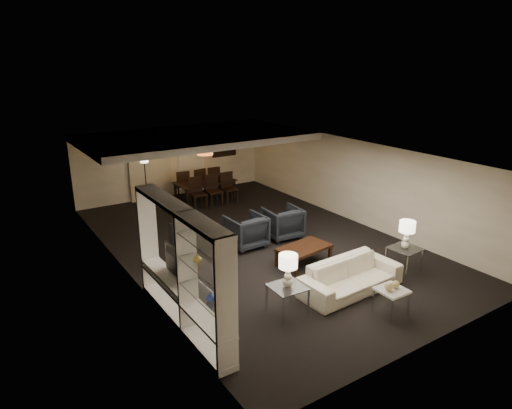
{
  "coord_description": "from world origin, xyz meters",
  "views": [
    {
      "loc": [
        -6.27,
        -9.62,
        4.82
      ],
      "look_at": [
        0.0,
        0.0,
        1.1
      ],
      "focal_mm": 32.0,
      "sensor_mm": 36.0,
      "label": 1
    }
  ],
  "objects": [
    {
      "name": "wall_back",
      "position": [
        0.0,
        5.5,
        1.25
      ],
      "size": [
        7.0,
        0.02,
        2.5
      ],
      "primitive_type": "cube",
      "color": "#C2B79C",
      "rests_on": "ground"
    },
    {
      "name": "floor_lamp",
      "position": [
        -1.37,
        4.59,
        0.89
      ],
      "size": [
        0.33,
        0.33,
        1.78
      ],
      "primitive_type": null,
      "rotation": [
        0.0,
        0.0,
        0.39
      ],
      "color": "black",
      "rests_on": "floor"
    },
    {
      "name": "television",
      "position": [
        -3.28,
        -2.07,
        1.04
      ],
      "size": [
        1.01,
        0.13,
        0.58
      ],
      "primitive_type": "imported",
      "rotation": [
        0.0,
        0.0,
        1.57
      ],
      "color": "black",
      "rests_on": "media_unit"
    },
    {
      "name": "wall_left",
      "position": [
        -3.5,
        0.0,
        1.25
      ],
      "size": [
        0.02,
        11.0,
        2.5
      ],
      "primitive_type": "cube",
      "color": "#C2B79C",
      "rests_on": "ground"
    },
    {
      "name": "wall_front",
      "position": [
        0.0,
        -5.5,
        1.25
      ],
      "size": [
        7.0,
        0.02,
        2.5
      ],
      "primitive_type": "cube",
      "color": "#C2B79C",
      "rests_on": "ground"
    },
    {
      "name": "pendant_light",
      "position": [
        0.3,
        3.5,
        1.92
      ],
      "size": [
        0.52,
        0.52,
        0.24
      ],
      "primitive_type": "cylinder",
      "color": "#D8591E",
      "rests_on": "ceiling_soffit"
    },
    {
      "name": "marble_table",
      "position": [
        0.25,
        -4.45,
        0.27
      ],
      "size": [
        0.54,
        0.54,
        0.54
      ],
      "primitive_type": null,
      "rotation": [
        0.0,
        0.0,
        -0.01
      ],
      "color": "white",
      "rests_on": "floor"
    },
    {
      "name": "ceiling_soffit",
      "position": [
        0.0,
        3.5,
        2.4
      ],
      "size": [
        7.0,
        4.0,
        0.2
      ],
      "primitive_type": "cube",
      "color": "silver",
      "rests_on": "ceiling"
    },
    {
      "name": "side_table_left",
      "position": [
        -1.45,
        -3.35,
        0.3
      ],
      "size": [
        0.67,
        0.67,
        0.6
      ],
      "primitive_type": null,
      "rotation": [
        0.0,
        0.0,
        -0.04
      ],
      "color": "white",
      "rests_on": "floor"
    },
    {
      "name": "chair_fr",
      "position": [
        1.2,
        4.8,
        0.53
      ],
      "size": [
        0.53,
        0.53,
        1.06
      ],
      "primitive_type": null,
      "rotation": [
        0.0,
        0.0,
        3.04
      ],
      "color": "black",
      "rests_on": "floor"
    },
    {
      "name": "armchair_right",
      "position": [
        0.85,
        -0.05,
        0.44
      ],
      "size": [
        1.01,
        1.04,
        0.87
      ],
      "primitive_type": "imported",
      "rotation": [
        0.0,
        0.0,
        3.05
      ],
      "color": "black",
      "rests_on": "floor"
    },
    {
      "name": "chair_nm",
      "position": [
        0.6,
        3.5,
        0.53
      ],
      "size": [
        0.52,
        0.52,
        1.06
      ],
      "primitive_type": null,
      "rotation": [
        0.0,
        0.0,
        -0.07
      ],
      "color": "black",
      "rests_on": "floor"
    },
    {
      "name": "ceiling",
      "position": [
        0.0,
        0.0,
        2.5
      ],
      "size": [
        7.0,
        11.0,
        0.02
      ],
      "primitive_type": "cube",
      "color": "silver",
      "rests_on": "ground"
    },
    {
      "name": "chair_nr",
      "position": [
        1.2,
        3.5,
        0.53
      ],
      "size": [
        0.5,
        0.5,
        1.06
      ],
      "primitive_type": null,
      "rotation": [
        0.0,
        0.0,
        -0.02
      ],
      "color": "black",
      "rests_on": "floor"
    },
    {
      "name": "chair_fm",
      "position": [
        0.6,
        4.8,
        0.53
      ],
      "size": [
        0.53,
        0.53,
        1.06
      ],
      "primitive_type": null,
      "rotation": [
        0.0,
        0.0,
        3.24
      ],
      "color": "black",
      "rests_on": "floor"
    },
    {
      "name": "chair_nl",
      "position": [
        0.0,
        3.5,
        0.53
      ],
      "size": [
        0.52,
        0.52,
        1.06
      ],
      "primitive_type": null,
      "rotation": [
        0.0,
        0.0,
        -0.07
      ],
      "color": "black",
      "rests_on": "floor"
    },
    {
      "name": "coffee_table",
      "position": [
        0.25,
        -1.75,
        0.23
      ],
      "size": [
        1.38,
        0.92,
        0.46
      ],
      "primitive_type": null,
      "rotation": [
        0.0,
        0.0,
        0.13
      ],
      "color": "black",
      "rests_on": "floor"
    },
    {
      "name": "chair_fl",
      "position": [
        0.0,
        4.8,
        0.53
      ],
      "size": [
        0.55,
        0.55,
        1.06
      ],
      "primitive_type": null,
      "rotation": [
        0.0,
        0.0,
        3.01
      ],
      "color": "black",
      "rests_on": "floor"
    },
    {
      "name": "door",
      "position": [
        0.7,
        5.47,
        1.05
      ],
      "size": [
        0.9,
        0.05,
        2.1
      ],
      "primitive_type": "cube",
      "color": "silver",
      "rests_on": "wall_back"
    },
    {
      "name": "vase_blue",
      "position": [
        -3.31,
        -3.74,
        1.14
      ],
      "size": [
        0.15,
        0.15,
        0.16
      ],
      "primitive_type": "imported",
      "color": "#223794",
      "rests_on": "media_unit"
    },
    {
      "name": "floor_speaker",
      "position": [
        -2.4,
        -0.0,
        0.53
      ],
      "size": [
        0.12,
        0.12,
        1.05
      ],
      "primitive_type": "cube",
      "rotation": [
        0.0,
        0.0,
        -0.03
      ],
      "color": "black",
      "rests_on": "floor"
    },
    {
      "name": "armchair_left",
      "position": [
        -0.35,
        -0.05,
        0.44
      ],
      "size": [
        0.94,
        0.97,
        0.87
      ],
      "primitive_type": "imported",
      "rotation": [
        0.0,
        0.0,
        3.15
      ],
      "color": "black",
      "rests_on": "floor"
    },
    {
      "name": "curtains",
      "position": [
        -0.9,
        5.42,
        1.2
      ],
      "size": [
        1.5,
        0.12,
        2.4
      ],
      "primitive_type": "cube",
      "color": "beige",
      "rests_on": "wall_back"
    },
    {
      "name": "media_unit",
      "position": [
        -3.31,
        -2.6,
        1.18
      ],
      "size": [
        0.38,
        3.4,
        2.35
      ],
      "primitive_type": null,
      "color": "white",
      "rests_on": "wall_left"
    },
    {
      "name": "table_lamp_left",
      "position": [
        -1.45,
        -3.35,
        0.93
      ],
      "size": [
        0.39,
        0.39,
        0.67
      ],
      "primitive_type": null,
      "rotation": [
        0.0,
        0.0,
        0.06
      ],
      "color": "white",
      "rests_on": "side_table_left"
    },
    {
      "name": "floor",
      "position": [
        0.0,
        0.0,
        0.0
      ],
      "size": [
        11.0,
        11.0,
        0.0
      ],
      "primitive_type": "plane",
      "color": "black",
      "rests_on": "ground"
    },
    {
      "name": "wall_right",
      "position": [
        3.5,
        0.0,
        1.25
      ],
      "size": [
        0.02,
        11.0,
        2.5
      ],
      "primitive_type": "cube",
      "color": "#C2B79C",
      "rests_on": "ground"
    },
    {
      "name": "side_table_right",
      "position": [
        1.95,
        -3.35,
        0.3
      ],
      "size": [
        0.7,
        0.7,
        0.6
      ],
      "primitive_type": null,
      "rotation": [
        0.0,
        0.0,
        0.09
      ],
      "color": "silver",
      "rests_on": "floor"
    },
    {
      "name": "dining_table",
      "position": [
        0.6,
        4.15,
        0.36
      ],
      "size": [
        2.07,
        1.21,
        0.71
      ],
      "primitive_type": "imported",
      "rotation": [
        0.0,
        0.0,
        0.04
      ],
      "color": "black",
      "rests_on": "floor"
    },
    {
      "name": "painting",
      "position": [
        2.1,
        5.46,
        1.55
      ],
      "size": [
        0.95,
        0.04,
        0.65
      ],
      "primitive_type": "cube",
      "color": "#142D38",
      "rests_on": "wall_back"
    },
    {
      "name": "sofa",
      "position": [
        0.25,
        -3.35,
        0.34
      ],
      "size": [
        2.38,
        1.01,
        0.69
      ],
      "primitive_type": "imported",
      "rotation": [
        0.0,
        0.0,
        0.04
      ],
      "color": "beige",
      "rests_on": "floor"
    },
    {
      "name": "gold_gourd_b",
      "position": [
        0.35,
        -4.45,
        0.61
      ],
      "size": [
        0.15,
        0.15,
        0.15
      ],
      "primitive_type": "sphere",
      "color": "tan",
      "rests_on": "marble_table"
    },
    {
      "name": "table_lamp_right",
      "position": [
        1.95,
        -3.35,
        0.93
      ],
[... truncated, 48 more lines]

